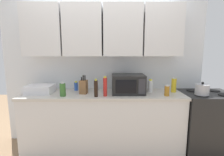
{
  "coord_description": "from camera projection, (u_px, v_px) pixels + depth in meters",
  "views": [
    {
      "loc": [
        0.12,
        -2.81,
        1.54
      ],
      "look_at": [
        0.14,
        -0.25,
        1.12
      ],
      "focal_mm": 27.45,
      "sensor_mm": 36.0,
      "label": 1
    }
  ],
  "objects": [
    {
      "name": "bottle_soy_dark",
      "position": [
        96.0,
        88.0,
        2.36
      ],
      "size": [
        0.05,
        0.05,
        0.25
      ],
      "color": "black",
      "rests_on": "counter_run"
    },
    {
      "name": "bottle_white_jar",
      "position": [
        150.0,
        86.0,
        2.63
      ],
      "size": [
        0.07,
        0.07,
        0.2
      ],
      "color": "white",
      "rests_on": "counter_run"
    },
    {
      "name": "bottle_yellow_mustard",
      "position": [
        174.0,
        85.0,
        2.62
      ],
      "size": [
        0.07,
        0.07,
        0.23
      ],
      "color": "gold",
      "rests_on": "counter_run"
    },
    {
      "name": "bottle_amber_vinegar",
      "position": [
        167.0,
        91.0,
        2.41
      ],
      "size": [
        0.07,
        0.07,
        0.16
      ],
      "color": "#AD701E",
      "rests_on": "counter_run"
    },
    {
      "name": "knife_block",
      "position": [
        84.0,
        87.0,
        2.53
      ],
      "size": [
        0.12,
        0.14,
        0.28
      ],
      "color": "brown",
      "rests_on": "counter_run"
    },
    {
      "name": "counter_run",
      "position": [
        103.0,
        121.0,
        2.66
      ],
      "size": [
        2.4,
        0.63,
        0.9
      ],
      "color": "silver",
      "rests_on": "ground_plane"
    },
    {
      "name": "dish_rack",
      "position": [
        40.0,
        89.0,
        2.57
      ],
      "size": [
        0.38,
        0.3,
        0.12
      ],
      "primitive_type": "cube",
      "color": "silver",
      "rests_on": "counter_run"
    },
    {
      "name": "bottle_green_oil",
      "position": [
        63.0,
        90.0,
        2.39
      ],
      "size": [
        0.08,
        0.08,
        0.2
      ],
      "color": "#386B2D",
      "rests_on": "counter_run"
    },
    {
      "name": "microwave",
      "position": [
        128.0,
        84.0,
        2.55
      ],
      "size": [
        0.48,
        0.37,
        0.28
      ],
      "color": "black",
      "rests_on": "counter_run"
    },
    {
      "name": "bottle_red_sauce",
      "position": [
        105.0,
        87.0,
        2.39
      ],
      "size": [
        0.05,
        0.05,
        0.28
      ],
      "color": "red",
      "rests_on": "counter_run"
    },
    {
      "name": "bottle_blue_cleaner",
      "position": [
        76.0,
        86.0,
        2.73
      ],
      "size": [
        0.06,
        0.06,
        0.15
      ],
      "color": "#2D56B7",
      "rests_on": "counter_run"
    },
    {
      "name": "stove_range",
      "position": [
        205.0,
        121.0,
        2.65
      ],
      "size": [
        0.76,
        0.64,
        0.91
      ],
      "color": "black",
      "rests_on": "ground_plane"
    },
    {
      "name": "kettle",
      "position": [
        202.0,
        89.0,
        2.42
      ],
      "size": [
        0.19,
        0.19,
        0.19
      ],
      "color": "#B2B2B7",
      "rests_on": "stove_range"
    },
    {
      "name": "wall_back_with_cabinets",
      "position": [
        103.0,
        48.0,
        2.7
      ],
      "size": [
        3.27,
        0.38,
        2.6
      ],
      "color": "white",
      "rests_on": "ground_plane"
    }
  ]
}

